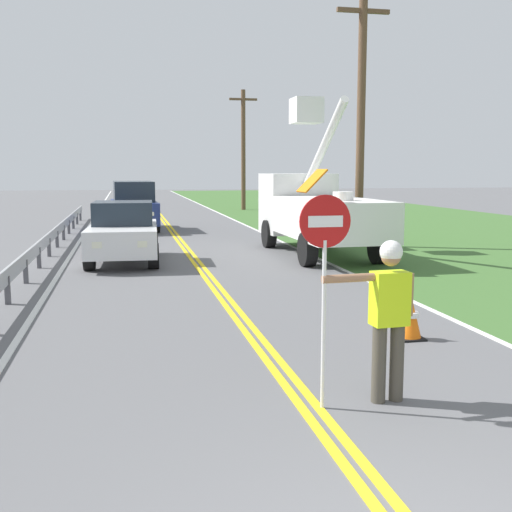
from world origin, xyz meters
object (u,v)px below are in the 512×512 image
oncoming_suv_second (134,206)px  utility_pole_near (361,117)px  stop_sign_paddle (325,254)px  traffic_cone_lead (410,318)px  utility_pole_mid (243,148)px  oncoming_sedan_nearest (123,233)px  flagger_worker (389,310)px  utility_bucket_truck (315,209)px

oncoming_suv_second → utility_pole_near: utility_pole_near is taller
stop_sign_paddle → traffic_cone_lead: stop_sign_paddle is taller
oncoming_suv_second → utility_pole_mid: (7.21, 12.73, 2.95)m
oncoming_sedan_nearest → utility_pole_mid: size_ratio=0.55×
utility_pole_mid → traffic_cone_lead: 31.76m
stop_sign_paddle → utility_pole_near: bearing=67.4°
utility_pole_near → traffic_cone_lead: 12.56m
flagger_worker → traffic_cone_lead: flagger_worker is taller
stop_sign_paddle → utility_pole_mid: utility_pole_mid is taller
utility_bucket_truck → utility_pole_near: (2.03, 1.47, 2.95)m
stop_sign_paddle → utility_pole_near: size_ratio=0.28×
oncoming_sedan_nearest → oncoming_suv_second: bearing=87.4°
stop_sign_paddle → utility_bucket_truck: size_ratio=0.34×
oncoming_sedan_nearest → utility_bucket_truck: bearing=7.7°
oncoming_suv_second → traffic_cone_lead: bearing=-78.2°
utility_bucket_truck → utility_pole_mid: (1.81, 21.48, 2.61)m
flagger_worker → stop_sign_paddle: 1.02m
flagger_worker → stop_sign_paddle: (-0.77, -0.05, 0.66)m
flagger_worker → oncoming_suv_second: size_ratio=0.39×
oncoming_suv_second → utility_pole_mid: utility_pole_mid is taller
oncoming_suv_second → oncoming_sedan_nearest: bearing=-92.6°
utility_pole_mid → stop_sign_paddle: bearing=-99.3°
oncoming_suv_second → utility_pole_near: 10.91m
utility_bucket_truck → traffic_cone_lead: size_ratio=9.78×
flagger_worker → stop_sign_paddle: stop_sign_paddle is taller
oncoming_sedan_nearest → utility_pole_near: 8.89m
stop_sign_paddle → utility_pole_mid: size_ratio=0.30×
utility_pole_mid → traffic_cone_lead: bearing=-96.0°
oncoming_sedan_nearest → utility_pole_near: size_ratio=0.50×
traffic_cone_lead → oncoming_suv_second: bearing=101.8°
flagger_worker → utility_bucket_truck: size_ratio=0.27×
oncoming_suv_second → utility_pole_mid: bearing=60.5°
stop_sign_paddle → utility_pole_near: (5.73, 13.79, 2.64)m
stop_sign_paddle → utility_bucket_truck: utility_bucket_truck is taller
stop_sign_paddle → traffic_cone_lead: size_ratio=3.33×
flagger_worker → utility_pole_mid: bearing=82.0°
utility_bucket_truck → oncoming_sedan_nearest: bearing=-172.3°
utility_bucket_truck → utility_pole_near: 3.87m
flagger_worker → oncoming_sedan_nearest: size_ratio=0.44×
flagger_worker → utility_pole_near: (4.96, 13.73, 3.30)m
flagger_worker → stop_sign_paddle: bearing=-176.2°
traffic_cone_lead → stop_sign_paddle: bearing=-132.2°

